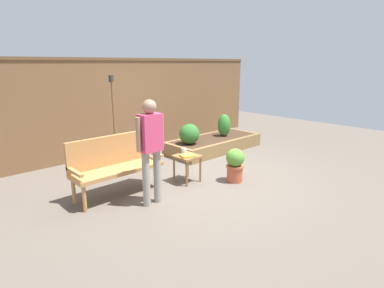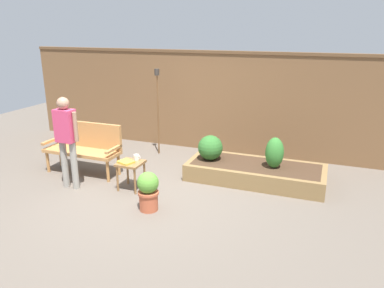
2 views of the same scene
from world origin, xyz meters
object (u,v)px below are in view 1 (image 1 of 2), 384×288
at_px(garden_bench, 115,161).
at_px(tiki_torch, 113,105).
at_px(book_on_table, 188,156).
at_px(person_by_bench, 151,143).
at_px(shrub_far_corner, 224,125).
at_px(side_table, 187,160).
at_px(shrub_near_bench, 189,134).
at_px(potted_boxwood, 235,164).
at_px(cup_on_table, 184,151).

bearing_deg(garden_bench, tiki_torch, 60.26).
xyz_separation_m(book_on_table, tiki_torch, (-0.32, 1.89, 0.73)).
bearing_deg(tiki_torch, person_by_bench, -106.16).
height_order(shrub_far_corner, person_by_bench, person_by_bench).
bearing_deg(side_table, shrub_near_bench, 45.87).
height_order(garden_bench, shrub_far_corner, garden_bench).
bearing_deg(shrub_far_corner, tiki_torch, 163.64).
xyz_separation_m(potted_boxwood, shrub_far_corner, (1.58, 1.65, 0.25)).
relative_size(garden_bench, potted_boxwood, 2.40).
bearing_deg(garden_bench, cup_on_table, -11.70).
distance_m(cup_on_table, tiki_torch, 1.88).
xyz_separation_m(potted_boxwood, shrub_near_bench, (0.42, 1.65, 0.21)).
height_order(cup_on_table, book_on_table, cup_on_table).
bearing_deg(side_table, garden_bench, 162.03).
bearing_deg(potted_boxwood, side_table, 137.37).
xyz_separation_m(garden_bench, potted_boxwood, (1.81, -0.96, -0.22)).
xyz_separation_m(side_table, book_on_table, (-0.05, -0.06, 0.10)).
xyz_separation_m(potted_boxwood, person_by_bench, (-1.61, 0.25, 0.61)).
height_order(side_table, person_by_bench, person_by_bench).
xyz_separation_m(cup_on_table, shrub_near_bench, (1.00, 0.94, -0.00)).
bearing_deg(side_table, book_on_table, -126.44).
distance_m(cup_on_table, potted_boxwood, 0.93).
bearing_deg(side_table, person_by_bench, -162.30).
distance_m(potted_boxwood, shrub_far_corner, 2.29).
xyz_separation_m(side_table, tiki_torch, (-0.37, 1.83, 0.83)).
bearing_deg(book_on_table, tiki_torch, 119.03).
distance_m(shrub_near_bench, tiki_torch, 1.75).
relative_size(cup_on_table, book_on_table, 0.53).
distance_m(side_table, person_by_bench, 1.17).
xyz_separation_m(cup_on_table, person_by_bench, (-1.03, -0.45, 0.41)).
relative_size(side_table, potted_boxwood, 0.80).
height_order(garden_bench, cup_on_table, garden_bench).
relative_size(garden_bench, book_on_table, 6.10).
bearing_deg(garden_bench, shrub_far_corner, 11.47).
distance_m(side_table, shrub_far_corner, 2.45).
distance_m(shrub_near_bench, shrub_far_corner, 1.16).
height_order(book_on_table, tiki_torch, tiki_torch).
xyz_separation_m(garden_bench, shrub_far_corner, (3.39, 0.69, 0.03)).
bearing_deg(potted_boxwood, tiki_torch, 112.42).
bearing_deg(garden_bench, potted_boxwood, -27.85).
relative_size(shrub_near_bench, shrub_far_corner, 0.84).
bearing_deg(cup_on_table, tiki_torch, 103.64).
xyz_separation_m(side_table, cup_on_table, (0.04, 0.13, 0.13)).
bearing_deg(book_on_table, shrub_near_bench, 65.62).
height_order(cup_on_table, shrub_near_bench, shrub_near_bench).
xyz_separation_m(potted_boxwood, tiki_torch, (-0.99, 2.40, 0.91)).
bearing_deg(shrub_near_bench, potted_boxwood, -104.38).
bearing_deg(side_table, potted_boxwood, -42.63).
relative_size(garden_bench, tiki_torch, 0.79).
height_order(garden_bench, side_table, garden_bench).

